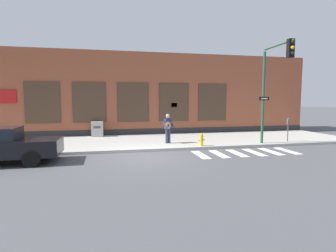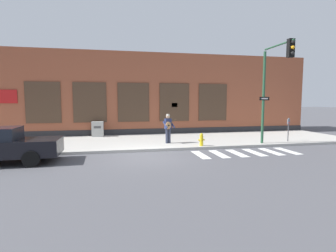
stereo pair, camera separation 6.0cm
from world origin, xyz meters
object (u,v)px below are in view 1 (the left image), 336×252
(traffic_light, at_px, (273,77))
(fire_hydrant, at_px, (201,140))
(parking_meter, at_px, (288,126))
(busker, at_px, (168,127))
(red_car, at_px, (0,146))
(utility_box, at_px, (97,129))

(traffic_light, distance_m, fire_hydrant, 5.12)
(traffic_light, xyz_separation_m, parking_meter, (1.98, 1.25, -2.78))
(busker, xyz_separation_m, parking_meter, (7.34, -0.80, -0.02))
(red_car, bearing_deg, traffic_light, 3.61)
(utility_box, xyz_separation_m, fire_hydrant, (5.80, -5.19, -0.17))
(red_car, height_order, fire_hydrant, red_car)
(utility_box, bearing_deg, red_car, -117.62)
(red_car, distance_m, fire_hydrant, 9.50)
(busker, xyz_separation_m, utility_box, (-4.19, 3.92, -0.45))
(traffic_light, distance_m, parking_meter, 3.63)
(fire_hydrant, bearing_deg, parking_meter, 4.60)
(fire_hydrant, bearing_deg, red_car, -170.20)
(traffic_light, xyz_separation_m, fire_hydrant, (-3.76, 0.79, -3.38))
(utility_box, bearing_deg, parking_meter, -22.29)
(red_car, relative_size, busker, 2.72)
(busker, distance_m, utility_box, 5.76)
(utility_box, distance_m, fire_hydrant, 7.78)
(parking_meter, bearing_deg, traffic_light, -147.71)
(traffic_light, bearing_deg, utility_box, 147.98)
(red_car, height_order, traffic_light, traffic_light)
(busker, relative_size, utility_box, 1.66)
(traffic_light, relative_size, fire_hydrant, 7.79)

